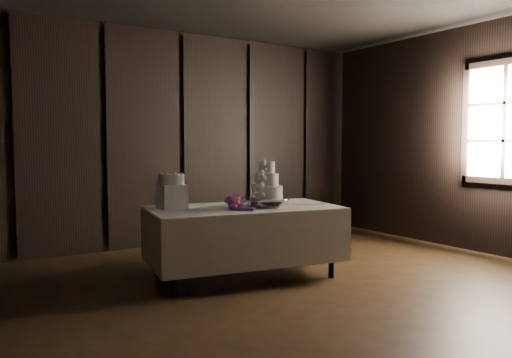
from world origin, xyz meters
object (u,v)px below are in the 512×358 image
(bouquet, at_px, (236,203))
(box_pedestal, at_px, (172,196))
(cake_stand, at_px, (267,202))
(small_cake, at_px, (172,179))
(display_table, at_px, (244,239))
(wedding_cake, at_px, (266,184))

(bouquet, height_order, box_pedestal, box_pedestal)
(bouquet, bearing_deg, cake_stand, 2.85)
(small_cake, bearing_deg, display_table, -22.51)
(cake_stand, xyz_separation_m, small_cake, (-0.91, 0.41, 0.26))
(cake_stand, height_order, small_cake, small_cake)
(bouquet, xyz_separation_m, box_pedestal, (-0.51, 0.43, 0.06))
(cake_stand, xyz_separation_m, bouquet, (-0.40, -0.02, 0.02))
(display_table, bearing_deg, wedding_cake, -26.76)
(wedding_cake, xyz_separation_m, bouquet, (-0.37, -0.00, -0.18))
(box_pedestal, bearing_deg, small_cake, 0.00)
(wedding_cake, bearing_deg, bouquet, 159.39)
(small_cake, bearing_deg, box_pedestal, 0.00)
(display_table, bearing_deg, bouquet, -132.89)
(display_table, height_order, bouquet, bouquet)
(bouquet, height_order, small_cake, small_cake)
(display_table, xyz_separation_m, cake_stand, (0.21, -0.12, 0.39))
(cake_stand, height_order, wedding_cake, wedding_cake)
(wedding_cake, bearing_deg, cake_stand, 8.60)
(box_pedestal, bearing_deg, wedding_cake, -25.78)
(display_table, height_order, box_pedestal, box_pedestal)
(wedding_cake, height_order, box_pedestal, wedding_cake)
(cake_stand, distance_m, small_cake, 1.03)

